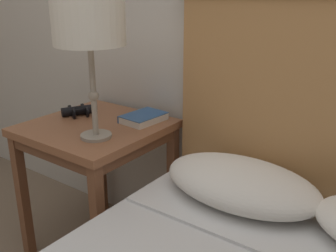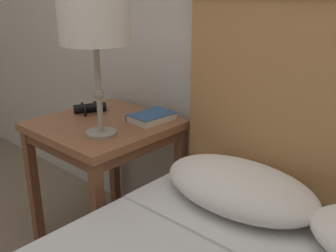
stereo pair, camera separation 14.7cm
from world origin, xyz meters
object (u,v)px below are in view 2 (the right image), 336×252
object	(u,v)px
book_on_nightstand	(151,117)
binoculars_pair	(90,108)
nightstand	(105,139)
table_lamp	(95,22)

from	to	relation	value
book_on_nightstand	binoculars_pair	world-z (taller)	binoculars_pair
nightstand	table_lamp	bearing A→B (deg)	-42.60
table_lamp	binoculars_pair	bearing A→B (deg)	150.82
nightstand	binoculars_pair	distance (m)	0.20
nightstand	book_on_nightstand	distance (m)	0.25
nightstand	table_lamp	world-z (taller)	table_lamp
nightstand	binoculars_pair	xyz separation A→B (m)	(-0.16, 0.05, 0.11)
book_on_nightstand	nightstand	bearing A→B (deg)	-133.22
nightstand	table_lamp	xyz separation A→B (m)	(0.12, -0.11, 0.55)
table_lamp	book_on_nightstand	bearing A→B (deg)	84.36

